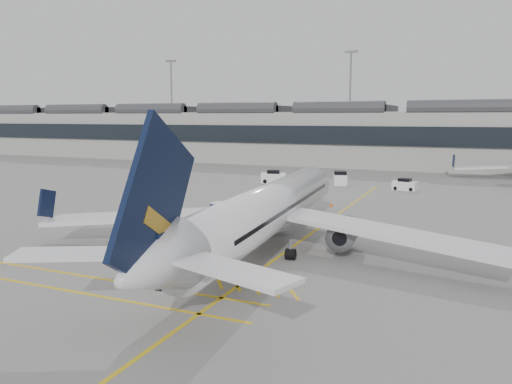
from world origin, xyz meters
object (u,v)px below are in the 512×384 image
at_px(ramp_agent_a, 248,226).
at_px(baggage_cart_a, 221,211).
at_px(airliner_main, 266,211).
at_px(ramp_agent_b, 212,222).
at_px(belt_loader, 249,225).
at_px(pushback_tug, 176,218).

bearing_deg(ramp_agent_a, baggage_cart_a, 88.39).
xyz_separation_m(airliner_main, ramp_agent_b, (-6.62, 3.67, -2.09)).
bearing_deg(baggage_cart_a, airliner_main, -32.62).
bearing_deg(baggage_cart_a, ramp_agent_a, -28.56).
relative_size(airliner_main, belt_loader, 7.80).
distance_m(airliner_main, ramp_agent_b, 7.85).
height_order(airliner_main, pushback_tug, airliner_main).
xyz_separation_m(airliner_main, pushback_tug, (-11.16, 5.08, -2.45)).
bearing_deg(baggage_cart_a, pushback_tug, -124.58).
height_order(airliner_main, belt_loader, airliner_main).
xyz_separation_m(baggage_cart_a, ramp_agent_b, (1.34, -4.37, -0.03)).
distance_m(airliner_main, ramp_agent_a, 5.49).
height_order(ramp_agent_a, ramp_agent_b, ramp_agent_b).
relative_size(airliner_main, ramp_agent_a, 24.24).
xyz_separation_m(ramp_agent_a, pushback_tug, (-7.97, 1.22, -0.20)).
bearing_deg(airliner_main, baggage_cart_a, 130.52).
bearing_deg(belt_loader, airliner_main, -59.33).
bearing_deg(ramp_agent_b, ramp_agent_a, 168.71).
relative_size(belt_loader, baggage_cart_a, 2.45).
distance_m(baggage_cart_a, pushback_tug, 4.38).
bearing_deg(ramp_agent_b, airliner_main, 136.60).
xyz_separation_m(ramp_agent_a, ramp_agent_b, (-3.43, -0.19, 0.16)).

